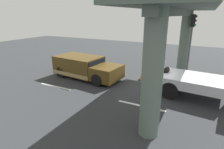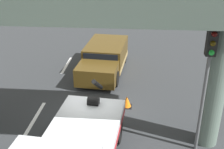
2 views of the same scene
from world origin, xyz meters
TOP-DOWN VIEW (x-y plane):
  - ground_plane at (0.00, 0.00)m, footprint 60.00×40.00m
  - lane_stripe_west at (-6.00, -2.49)m, footprint 2.60×0.16m
  - lane_stripe_mid at (0.00, -2.49)m, footprint 2.60×0.16m
  - towed_van_green at (-5.34, 0.01)m, footprint 5.36×2.60m
  - overpass_structure at (1.03, 0.00)m, footprint 3.60×11.27m
  - traffic_light_near at (1.52, 4.15)m, footprint 0.39×0.32m
  - traffic_cone_orange at (-1.28, 1.49)m, footprint 0.47×0.47m

SIDE VIEW (x-z plane):
  - ground_plane at x=0.00m, z-range -0.10..0.00m
  - lane_stripe_west at x=-6.00m, z-range 0.00..0.01m
  - lane_stripe_mid at x=0.00m, z-range 0.00..0.01m
  - traffic_cone_orange at x=-1.28m, z-range -0.02..0.54m
  - towed_van_green at x=-5.34m, z-range -0.01..1.57m
  - traffic_light_near at x=1.52m, z-range 1.04..5.66m
  - overpass_structure at x=1.03m, z-range 1.99..7.70m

